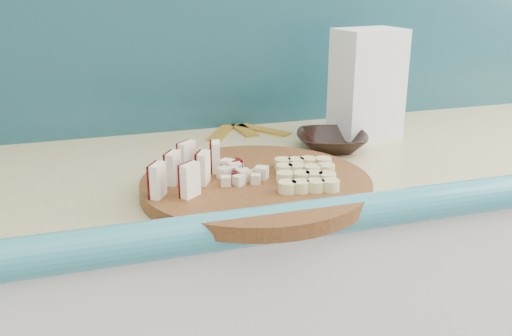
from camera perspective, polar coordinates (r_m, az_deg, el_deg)
name	(u,v)px	position (r m, az deg, el deg)	size (l,w,h in m)	color
backsplash	(269,22)	(1.42, 1.35, 14.41)	(2.20, 0.02, 0.50)	teal
cutting_board	(256,186)	(0.99, 0.00, -1.77)	(0.40, 0.40, 0.03)	#4B2310
apple_wedges	(188,168)	(0.97, -6.86, 0.00)	(0.14, 0.16, 0.06)	#FFF1CB
apple_chunks	(241,173)	(0.99, -1.50, -0.55)	(0.06, 0.06, 0.02)	beige
banana_slices	(306,174)	(0.99, 4.99, -0.58)	(0.13, 0.17, 0.02)	#D7CD83
brown_bowl	(332,142)	(1.24, 7.58, 2.63)	(0.15, 0.15, 0.04)	black
flour_bag	(367,85)	(1.32, 11.04, 8.18)	(0.14, 0.10, 0.25)	silver
banana_peel	(242,130)	(1.38, -1.38, 3.80)	(0.21, 0.17, 0.01)	#B58922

